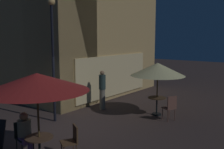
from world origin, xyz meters
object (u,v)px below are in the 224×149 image
object	(u,v)px
patio_umbrella_1	(158,69)
cafe_chair_0	(23,135)
cafe_table_0	(39,145)
street_lamp_near_corner	(53,43)
cafe_chair_2	(170,106)
patron_standing_1	(102,90)
cafe_table_1	(157,102)
cafe_chair_1	(72,139)
patron_seated_0	(25,131)
patio_umbrella_0	(37,82)

from	to	relation	value
patio_umbrella_1	cafe_chair_0	world-z (taller)	patio_umbrella_1
cafe_table_0	patio_umbrella_1	bearing A→B (deg)	-3.22
street_lamp_near_corner	cafe_chair_2	xyz separation A→B (m)	(2.73, -3.54, -2.40)
street_lamp_near_corner	patron_standing_1	world-z (taller)	street_lamp_near_corner
street_lamp_near_corner	patio_umbrella_1	bearing A→B (deg)	-41.33
cafe_table_1	patron_standing_1	bearing A→B (deg)	105.89
cafe_chair_0	cafe_chair_2	bearing A→B (deg)	77.13
cafe_chair_2	street_lamp_near_corner	bearing A→B (deg)	64.33
patio_umbrella_1	cafe_chair_1	size ratio (longest dim) A/B	2.42
cafe_chair_1	cafe_chair_0	bearing A→B (deg)	-35.05
cafe_table_0	cafe_chair_2	distance (m)	5.41
cafe_table_0	patron_standing_1	world-z (taller)	patron_standing_1
cafe_chair_0	patio_umbrella_1	bearing A→B (deg)	86.00
street_lamp_near_corner	patron_seated_0	xyz separation A→B (m)	(-2.46, -1.69, -2.30)
patio_umbrella_1	cafe_chair_1	xyz separation A→B (m)	(-4.97, -0.10, -1.36)
street_lamp_near_corner	cafe_chair_2	world-z (taller)	street_lamp_near_corner
patio_umbrella_1	cafe_chair_1	distance (m)	5.16
cafe_table_1	patron_seated_0	size ratio (longest dim) A/B	0.61
street_lamp_near_corner	cafe_table_1	distance (m)	4.83
cafe_table_0	patron_seated_0	size ratio (longest dim) A/B	0.61
patron_seated_0	cafe_table_0	bearing A→B (deg)	0.00
cafe_table_1	cafe_chair_0	xyz separation A→B (m)	(-5.57, 1.20, 0.02)
cafe_table_1	patron_seated_0	bearing A→B (deg)	169.28
cafe_chair_1	patron_standing_1	xyz separation A→B (m)	(4.29, 2.49, 0.33)
patio_umbrella_0	patio_umbrella_1	bearing A→B (deg)	-3.22
cafe_table_1	patio_umbrella_0	size ratio (longest dim) A/B	0.29
street_lamp_near_corner	cafe_chair_1	distance (m)	4.18
cafe_chair_2	cafe_chair_1	bearing A→B (deg)	108.11
cafe_chair_1	patron_seated_0	size ratio (longest dim) A/B	0.76
patio_umbrella_0	patron_standing_1	bearing A→B (deg)	22.39
cafe_table_1	patio_umbrella_0	distance (m)	5.92
cafe_chair_1	cafe_chair_2	distance (m)	4.63
cafe_table_0	cafe_chair_1	world-z (taller)	cafe_chair_1
street_lamp_near_corner	cafe_chair_0	xyz separation A→B (m)	(-2.44, -1.56, -2.43)
street_lamp_near_corner	patio_umbrella_1	world-z (taller)	street_lamp_near_corner
cafe_table_0	patio_umbrella_0	size ratio (longest dim) A/B	0.29
street_lamp_near_corner	cafe_chair_2	size ratio (longest dim) A/B	4.68
patio_umbrella_0	cafe_chair_0	size ratio (longest dim) A/B	2.76
cafe_chair_0	cafe_chair_1	distance (m)	1.43
cafe_table_0	patron_standing_1	xyz separation A→B (m)	(5.01, 2.07, 0.36)
patio_umbrella_1	street_lamp_near_corner	bearing A→B (deg)	138.67
cafe_table_0	patio_umbrella_1	xyz separation A→B (m)	(5.69, -0.32, 1.39)
cafe_table_0	cafe_chair_0	world-z (taller)	cafe_chair_0
patio_umbrella_0	patron_standing_1	size ratio (longest dim) A/B	1.46
street_lamp_near_corner	cafe_chair_0	distance (m)	3.78
cafe_table_0	patron_standing_1	size ratio (longest dim) A/B	0.43
cafe_chair_1	patron_seated_0	bearing A→B (deg)	-31.77
cafe_chair_1	patron_seated_0	xyz separation A→B (m)	(-0.62, 1.16, 0.13)
cafe_table_0	patron_seated_0	world-z (taller)	patron_seated_0
patio_umbrella_0	cafe_chair_0	world-z (taller)	patio_umbrella_0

